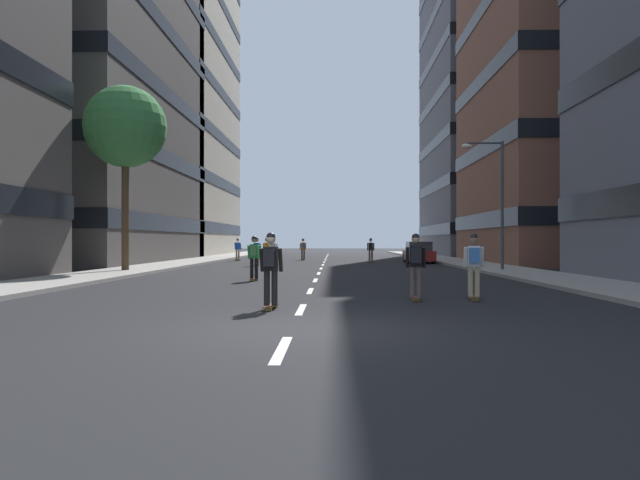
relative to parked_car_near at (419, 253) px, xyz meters
The scene contains 21 objects.
ground_plane 7.76m from the parked_car_near, 150.91° to the right, with size 166.83×166.83×0.00m, color black.
sidewalk_left 16.36m from the parked_car_near, behind, with size 3.29×76.46×0.14m, color #9E9991.
sidewalk_right 2.93m from the parked_car_near, ahead, with size 3.29×76.46×0.14m, color #9E9991.
lane_markings 7.66m from the parked_car_near, 152.19° to the right, with size 0.16×62.20×0.01m.
building_left_mid 31.03m from the parked_car_near, behind, with size 17.64×23.23×32.67m.
building_left_far 37.78m from the parked_car_near, 141.65° to the left, with size 17.64×22.29×33.73m.
building_right_mid 21.48m from the parked_car_near, ahead, with size 17.64×17.30×35.03m.
building_right_far 30.50m from the parked_car_near, 57.94° to the left, with size 17.64×19.59×36.24m.
parked_car_near is the anchor object (origin of this frame).
street_tree_near 21.97m from the parked_car_near, 141.12° to the right, with size 4.03×4.03×9.11m.
streetlamp_right 12.70m from the parked_car_near, 79.88° to the right, with size 2.13×0.30×6.50m.
skater_0 10.36m from the parked_car_near, 145.60° to the left, with size 0.57×0.92×1.78m.
skater_1 21.09m from the parked_car_near, 115.72° to the right, with size 0.54×0.91×1.78m.
skater_2 11.81m from the parked_car_near, 145.04° to the right, with size 0.56×0.92×1.78m.
skater_3 14.50m from the parked_car_near, 161.04° to the left, with size 0.56×0.92×1.78m.
skater_4 11.05m from the parked_car_near, behind, with size 0.56×0.92×1.78m.
skater_5 3.55m from the parked_car_near, 160.14° to the left, with size 0.54×0.91×1.78m.
skater_6 26.72m from the parked_car_near, 98.24° to the right, with size 0.55×0.92×1.78m.
skater_7 26.36m from the parked_car_near, 94.90° to the right, with size 0.55×0.92×1.78m.
skater_8 29.53m from the parked_car_near, 104.62° to the right, with size 0.55×0.92×1.78m.
skater_9 12.12m from the parked_car_near, 153.48° to the right, with size 0.54×0.91×1.78m.
Camera 1 is at (0.77, -10.57, 1.59)m, focal length 33.16 mm.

